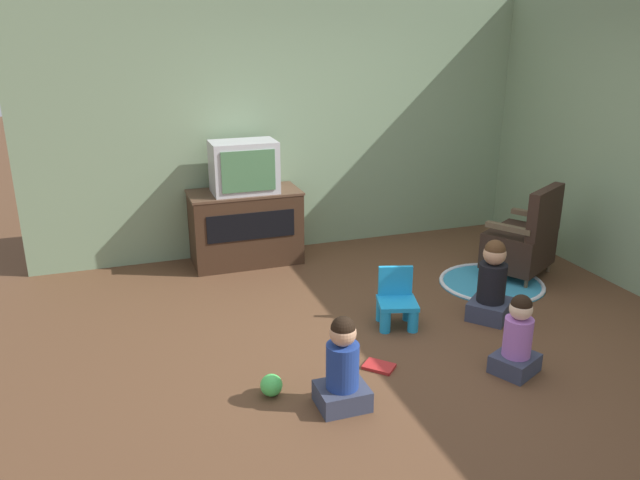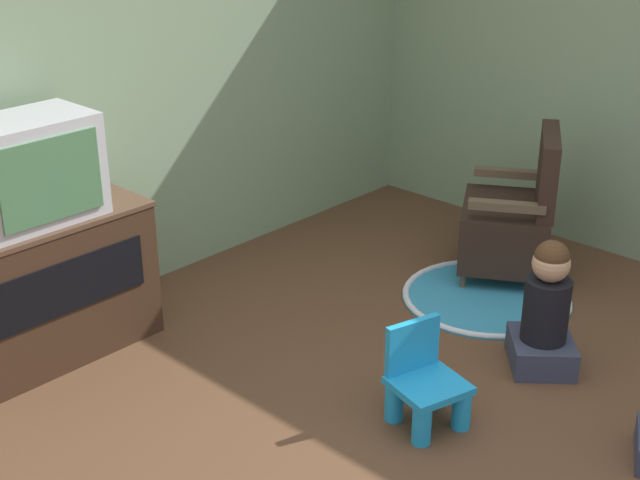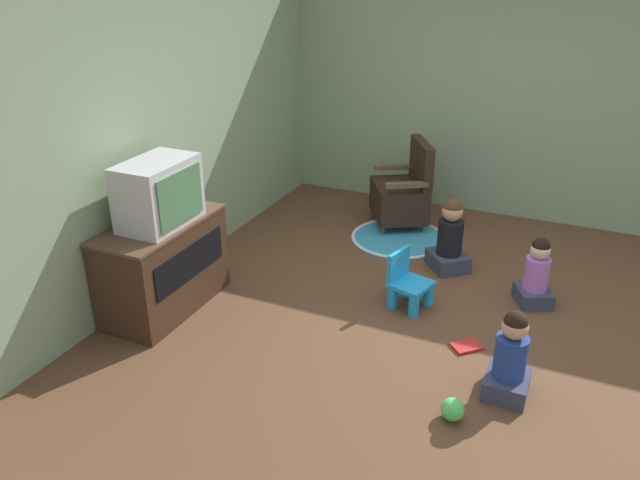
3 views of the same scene
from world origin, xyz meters
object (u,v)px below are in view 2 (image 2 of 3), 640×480
(television, at_px, (28,170))
(child_watching_center, at_px, (546,313))
(yellow_kid_chair, at_px, (425,387))
(tv_cabinet, at_px, (40,284))
(black_armchair, at_px, (512,220))

(television, bearing_deg, child_watching_center, -49.58)
(yellow_kid_chair, bearing_deg, tv_cabinet, 130.82)
(yellow_kid_chair, bearing_deg, television, 131.27)
(tv_cabinet, distance_m, television, 0.63)
(tv_cabinet, bearing_deg, black_armchair, -27.01)
(television, height_order, child_watching_center, television)
(television, xyz_separation_m, yellow_kid_chair, (0.85, -1.80, -0.84))
(black_armchair, bearing_deg, television, -57.04)
(tv_cabinet, xyz_separation_m, black_armchair, (2.49, -1.27, -0.03))
(child_watching_center, bearing_deg, yellow_kid_chair, 129.27)
(yellow_kid_chair, bearing_deg, child_watching_center, 5.50)
(television, bearing_deg, black_armchair, -26.31)
(yellow_kid_chair, relative_size, child_watching_center, 0.68)
(yellow_kid_chair, height_order, child_watching_center, child_watching_center)
(yellow_kid_chair, bearing_deg, black_armchair, 35.08)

